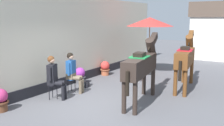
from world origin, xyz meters
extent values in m
plane|color=#56565B|center=(0.00, 3.00, 0.00)|extent=(40.00, 40.00, 0.00)
cube|color=beige|center=(-2.55, 1.50, 1.70)|extent=(0.30, 14.00, 3.40)
cube|color=black|center=(-2.53, 1.50, 0.18)|extent=(0.34, 14.00, 0.36)
cube|color=silver|center=(1.40, 11.13, 1.30)|extent=(3.20, 2.40, 2.60)
cube|color=brown|center=(1.40, 11.13, 3.05)|extent=(3.40, 2.60, 0.90)
cylinder|color=black|center=(-1.67, -0.34, 0.46)|extent=(0.34, 0.34, 0.03)
cylinder|color=black|center=(-1.54, -0.29, 0.22)|extent=(0.02, 0.02, 0.45)
cylinder|color=black|center=(-1.78, -0.25, 0.22)|extent=(0.02, 0.02, 0.45)
cylinder|color=black|center=(-1.69, -0.47, 0.22)|extent=(0.02, 0.02, 0.45)
cube|color=black|center=(-1.67, -0.34, 0.58)|extent=(0.33, 0.38, 0.20)
cube|color=black|center=(-1.67, -0.34, 0.90)|extent=(0.32, 0.39, 0.44)
sphere|color=tan|center=(-1.67, -0.34, 1.25)|extent=(0.20, 0.20, 0.20)
sphere|color=#593319|center=(-1.69, -0.34, 1.28)|extent=(0.22, 0.22, 0.22)
cylinder|color=black|center=(-1.52, -0.20, 0.53)|extent=(0.40, 0.25, 0.13)
cylinder|color=black|center=(-1.34, -0.13, 0.23)|extent=(0.11, 0.11, 0.46)
cylinder|color=black|center=(-1.46, -0.35, 0.53)|extent=(0.40, 0.25, 0.13)
cylinder|color=black|center=(-1.28, -0.28, 0.23)|extent=(0.11, 0.11, 0.46)
cylinder|color=black|center=(-1.72, -0.14, 0.85)|extent=(0.09, 0.09, 0.42)
cylinder|color=black|center=(-1.58, -0.52, 0.85)|extent=(0.09, 0.09, 0.42)
cylinder|color=#194C99|center=(-1.66, 0.55, 0.46)|extent=(0.34, 0.34, 0.03)
cylinder|color=black|center=(-1.52, 0.58, 0.22)|extent=(0.02, 0.02, 0.45)
cylinder|color=black|center=(-1.75, 0.65, 0.22)|extent=(0.02, 0.02, 0.45)
cylinder|color=black|center=(-1.70, 0.42, 0.22)|extent=(0.02, 0.02, 0.45)
cube|color=brown|center=(-1.66, 0.55, 0.58)|extent=(0.31, 0.37, 0.20)
cube|color=#1E4C8C|center=(-1.66, 0.55, 0.90)|extent=(0.29, 0.38, 0.44)
sphere|color=tan|center=(-1.66, 0.55, 1.25)|extent=(0.20, 0.20, 0.20)
sphere|color=black|center=(-1.68, 0.54, 1.28)|extent=(0.22, 0.22, 0.22)
cylinder|color=brown|center=(-1.49, 0.67, 0.53)|extent=(0.40, 0.21, 0.13)
cylinder|color=brown|center=(-1.30, 0.71, 0.23)|extent=(0.11, 0.11, 0.46)
cylinder|color=brown|center=(-1.45, 0.51, 0.53)|extent=(0.40, 0.21, 0.13)
cylinder|color=brown|center=(-1.27, 0.56, 0.23)|extent=(0.11, 0.11, 0.46)
cylinder|color=#1E4C8C|center=(-1.68, 0.75, 0.85)|extent=(0.09, 0.09, 0.42)
cylinder|color=#1E4C8C|center=(-1.59, 0.36, 0.85)|extent=(0.09, 0.09, 0.42)
cube|color=#2D231E|center=(0.88, 0.73, 1.16)|extent=(0.77, 2.24, 0.52)
cylinder|color=#2D231E|center=(0.58, 1.67, 0.45)|extent=(0.13, 0.13, 0.90)
cylinder|color=#2D231E|center=(0.88, 1.72, 0.45)|extent=(0.13, 0.13, 0.90)
cylinder|color=#2D231E|center=(0.87, -0.25, 0.45)|extent=(0.13, 0.13, 0.90)
cylinder|color=#2D231E|center=(1.18, -0.20, 0.45)|extent=(0.13, 0.13, 0.90)
cylinder|color=#2D231E|center=(0.70, 1.91, 1.55)|extent=(0.37, 0.67, 0.73)
cube|color=#2D231E|center=(0.65, 2.25, 1.86)|extent=(0.26, 0.55, 0.40)
cube|color=black|center=(0.70, 1.89, 1.69)|extent=(0.14, 0.63, 0.48)
cylinder|color=black|center=(1.05, -0.40, 0.89)|extent=(0.11, 0.11, 0.65)
cube|color=#197238|center=(0.90, 0.63, 1.44)|extent=(0.59, 0.67, 0.03)
cube|color=black|center=(0.90, 0.63, 1.51)|extent=(0.34, 0.48, 0.12)
cube|color=brown|center=(1.55, 3.01, 1.16)|extent=(0.77, 2.24, 0.52)
cylinder|color=brown|center=(1.25, 3.95, 0.45)|extent=(0.13, 0.13, 0.90)
cylinder|color=brown|center=(1.56, 4.00, 0.45)|extent=(0.13, 0.13, 0.90)
cylinder|color=brown|center=(1.54, 2.04, 0.45)|extent=(0.13, 0.13, 0.90)
cylinder|color=brown|center=(1.85, 2.08, 0.45)|extent=(0.13, 0.13, 0.90)
cylinder|color=brown|center=(1.37, 4.19, 1.55)|extent=(0.37, 0.67, 0.73)
cube|color=brown|center=(1.32, 4.53, 1.86)|extent=(0.26, 0.55, 0.40)
cube|color=black|center=(1.37, 4.18, 1.69)|extent=(0.14, 0.63, 0.48)
cylinder|color=black|center=(1.72, 1.88, 0.89)|extent=(0.11, 0.11, 0.65)
cube|color=red|center=(1.57, 2.91, 1.44)|extent=(0.59, 0.67, 0.03)
cube|color=black|center=(1.57, 2.91, 1.51)|extent=(0.34, 0.48, 0.12)
cylinder|color=brown|center=(-2.09, -1.91, 0.14)|extent=(0.34, 0.34, 0.28)
cylinder|color=brown|center=(-2.09, -1.91, 0.26)|extent=(0.43, 0.43, 0.04)
sphere|color=#B22D66|center=(-2.09, -1.91, 0.44)|extent=(0.40, 0.40, 0.40)
cylinder|color=#4C4C51|center=(-2.15, 1.64, 0.14)|extent=(0.34, 0.34, 0.28)
cylinder|color=#4C4C51|center=(-2.15, 1.64, 0.26)|extent=(0.43, 0.43, 0.04)
sphere|color=purple|center=(-2.15, 1.64, 0.44)|extent=(0.40, 0.40, 0.40)
cylinder|color=#A85638|center=(-2.13, 3.42, 0.14)|extent=(0.34, 0.34, 0.28)
cylinder|color=#A85638|center=(-2.13, 3.42, 0.26)|extent=(0.43, 0.43, 0.04)
sphere|color=red|center=(-2.13, 3.42, 0.44)|extent=(0.40, 0.40, 0.40)
cylinder|color=black|center=(-0.57, 4.70, 0.03)|extent=(0.44, 0.44, 0.06)
cylinder|color=olive|center=(-0.57, 4.70, 1.10)|extent=(0.04, 0.04, 2.20)
cone|color=red|center=(-0.57, 4.70, 2.38)|extent=(2.10, 2.10, 0.40)
cylinder|color=white|center=(-0.40, 3.07, 0.45)|extent=(0.32, 0.32, 0.03)
cylinder|color=silver|center=(-0.27, 3.07, 0.22)|extent=(0.02, 0.02, 0.43)
cylinder|color=silver|center=(-0.47, 3.18, 0.22)|extent=(0.02, 0.02, 0.43)
cylinder|color=silver|center=(-0.47, 2.96, 0.22)|extent=(0.02, 0.02, 0.43)
cube|color=black|center=(-1.61, 1.37, 0.10)|extent=(0.21, 0.30, 0.20)
camera|label=1|loc=(4.10, -6.09, 2.56)|focal=41.33mm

